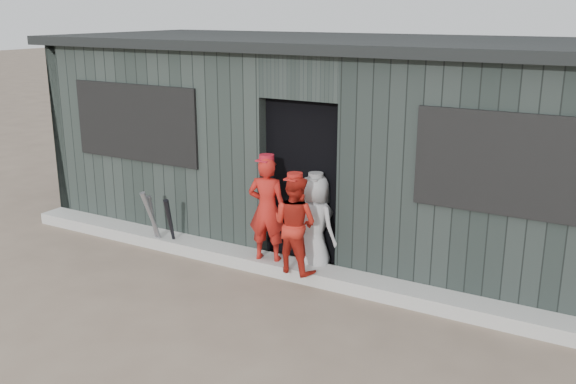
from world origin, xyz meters
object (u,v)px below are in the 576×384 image
Objects in this scene: player_red_left at (267,209)px; dugout at (352,141)px; bat_mid at (154,222)px; bat_right at (171,225)px; bat_left at (153,221)px; player_grey_back at (315,224)px; player_red_right at (295,224)px.

dugout reaches higher than player_red_left.
dugout reaches higher than bat_mid.
bat_mid is 0.27m from bat_right.
bat_left is 1.11× the size of bat_right.
player_red_left is at bearing -98.92° from dugout.
player_grey_back is (2.13, 0.35, 0.23)m from bat_mid.
dugout is (0.27, 1.72, 0.52)m from player_red_left.
player_red_left is at bearing 5.97° from bat_left.
dugout is (1.86, 1.88, 0.88)m from bat_left.
player_red_right is at bearing -1.12° from bat_mid.
bat_right is 0.68× the size of player_red_right.
bat_right is 1.85m from player_red_right.
bat_mid is at bearing -136.19° from dugout.
player_red_right is 0.13× the size of dugout.
bat_right is at bearing 18.00° from bat_left.
bat_left is at bearing -134.64° from dugout.
player_red_right reaches higher than bat_right.
player_red_right reaches higher than bat_left.
player_grey_back reaches higher than bat_left.
player_red_right is 0.94× the size of player_grey_back.
player_red_left reaches higher than player_grey_back.
dugout reaches higher than player_red_right.
bat_mid is 2.11m from player_red_right.
bat_mid is at bearing 128.76° from bat_left.
player_red_right is 0.41m from player_grey_back.
player_grey_back is (0.50, 0.24, -0.18)m from player_red_left.
bat_mid is 2.80m from dugout.
bat_left is at bearing 6.90° from player_red_right.
dugout is (-0.18, 1.87, 0.59)m from player_red_right.
player_grey_back is at bearing 9.37° from bat_mid.
bat_right is 1.91m from player_grey_back.
player_red_left is (1.59, 0.17, 0.36)m from bat_left.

